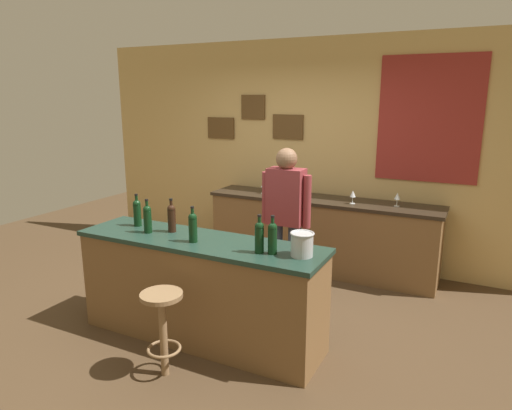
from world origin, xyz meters
TOP-DOWN VIEW (x-y plane):
  - ground_plane at (0.00, 0.00)m, footprint 10.00×10.00m
  - back_wall at (0.04, 2.03)m, footprint 6.00×0.09m
  - bar_counter at (0.00, -0.40)m, footprint 2.23×0.60m
  - side_counter at (0.40, 1.65)m, footprint 2.81×0.56m
  - bartender at (0.39, 0.57)m, footprint 0.52×0.21m
  - bar_stool at (0.06, -1.00)m, footprint 0.32×0.32m
  - wine_bottle_a at (-0.74, -0.31)m, footprint 0.07×0.07m
  - wine_bottle_b at (-0.51, -0.44)m, footprint 0.07×0.07m
  - wine_bottle_c at (-0.34, -0.32)m, footprint 0.07×0.07m
  - wine_bottle_d at (0.00, -0.48)m, footprint 0.07×0.07m
  - wine_bottle_e at (0.61, -0.47)m, footprint 0.07×0.07m
  - wine_bottle_f at (0.71, -0.45)m, footprint 0.07×0.07m
  - ice_bucket at (0.93, -0.40)m, footprint 0.19×0.19m
  - wine_glass_a at (-0.37, 1.62)m, footprint 0.07×0.07m
  - wine_glass_b at (0.17, 1.71)m, footprint 0.07×0.07m
  - wine_glass_c at (0.80, 1.56)m, footprint 0.07×0.07m
  - wine_glass_d at (1.27, 1.67)m, footprint 0.07×0.07m
  - coffee_mug at (-0.07, 1.64)m, footprint 0.12×0.08m

SIDE VIEW (x-z plane):
  - ground_plane at x=0.00m, z-range 0.00..0.00m
  - side_counter at x=0.40m, z-range 0.00..0.90m
  - bar_stool at x=0.06m, z-range 0.12..0.80m
  - bar_counter at x=0.00m, z-range 0.00..0.92m
  - bartender at x=0.39m, z-range 0.13..1.75m
  - coffee_mug at x=-0.07m, z-range 0.90..1.00m
  - wine_glass_a at x=-0.37m, z-range 0.93..1.09m
  - wine_glass_b at x=0.17m, z-range 0.93..1.09m
  - wine_glass_c at x=0.80m, z-range 0.93..1.09m
  - wine_glass_d at x=1.27m, z-range 0.93..1.09m
  - ice_bucket at x=0.93m, z-range 0.92..1.11m
  - wine_bottle_a at x=-0.74m, z-range 0.90..1.21m
  - wine_bottle_b at x=-0.51m, z-range 0.90..1.21m
  - wine_bottle_c at x=-0.34m, z-range 0.90..1.21m
  - wine_bottle_d at x=0.00m, z-range 0.90..1.21m
  - wine_bottle_e at x=0.61m, z-range 0.90..1.21m
  - wine_bottle_f at x=0.71m, z-range 0.90..1.21m
  - back_wall at x=0.04m, z-range 0.02..2.82m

